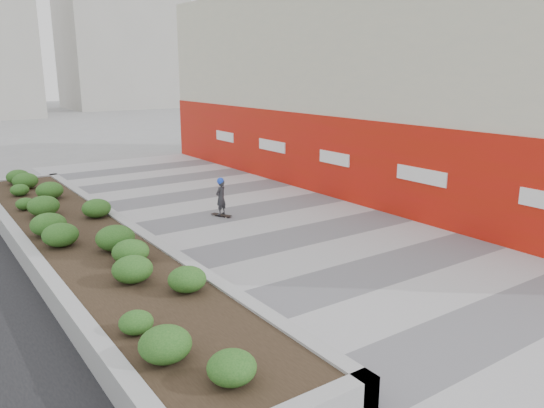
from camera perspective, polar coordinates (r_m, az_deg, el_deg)
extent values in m
plane|color=gray|center=(11.95, 17.91, -9.36)|extent=(160.00, 160.00, 0.00)
cube|color=#A8A8AD|center=(13.80, 7.99, -5.55)|extent=(8.00, 36.00, 0.01)
cube|color=beige|center=(22.20, 11.22, 12.32)|extent=(6.00, 24.00, 8.00)
cube|color=red|center=(20.40, 5.01, 5.33)|extent=(0.12, 24.00, 3.00)
cube|color=#9E9EA0|center=(22.98, -25.67, 1.87)|extent=(3.00, 0.30, 0.55)
cube|color=#9E9EA0|center=(14.30, -24.90, -4.93)|extent=(0.30, 18.00, 0.55)
cube|color=#9E9EA0|center=(14.93, -14.70, -3.26)|extent=(0.30, 18.00, 0.55)
cube|color=#2D2116|center=(14.56, -19.67, -4.19)|extent=(2.40, 17.40, 0.50)
cube|color=#ADAAA3|center=(71.01, -15.97, 19.69)|extent=(14.00, 10.00, 24.00)
cylinder|color=#595654|center=(14.13, 9.49, -5.14)|extent=(0.44, 0.44, 0.01)
cube|color=black|center=(17.30, -5.48, -1.17)|extent=(0.48, 0.74, 0.02)
imported|color=#2B2C31|center=(17.15, -5.52, 0.71)|extent=(0.50, 0.42, 1.15)
sphere|color=blue|center=(17.03, -5.56, 2.47)|extent=(0.23, 0.23, 0.23)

